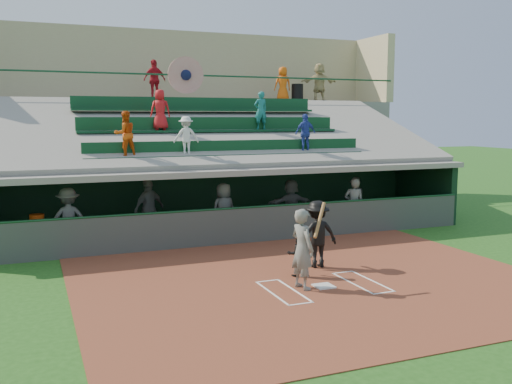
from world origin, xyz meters
name	(u,v)px	position (x,y,z in m)	size (l,w,h in m)	color
ground	(324,288)	(0.00, 0.00, 0.00)	(100.00, 100.00, 0.00)	#205217
dirt_slab	(314,281)	(0.00, 0.50, 0.01)	(11.00, 9.00, 0.02)	brown
home_plate	(324,286)	(0.00, 0.00, 0.04)	(0.43, 0.43, 0.03)	white
batters_box_chalk	(324,287)	(0.00, 0.00, 0.02)	(2.65, 1.85, 0.01)	white
dugout_floor	(228,232)	(0.00, 6.75, 0.02)	(16.00, 3.50, 0.04)	gray
concourse_slab	(178,153)	(0.00, 13.50, 2.30)	(20.00, 3.00, 4.60)	gray
grandstand	(196,159)	(-0.01, 10.51, 2.26)	(20.40, 10.40, 7.80)	#454A45
batter_at_plate	(303,249)	(-0.51, 0.08, 0.94)	(0.91, 0.79, 1.95)	#5D605B
catcher	(298,254)	(-0.16, 1.04, 0.56)	(0.53, 0.41, 1.09)	black
home_umpire	(317,234)	(0.68, 1.64, 0.89)	(1.12, 0.64, 1.73)	black
dugout_bench	(217,220)	(-0.01, 7.92, 0.26)	(14.35, 0.43, 0.43)	brown
white_table	(39,239)	(-5.99, 6.23, 0.36)	(0.74, 0.55, 0.64)	white
water_cooler	(37,221)	(-6.02, 6.21, 0.89)	(0.41, 0.41, 0.41)	#EA4E0D
dugout_player_a	(68,219)	(-5.16, 6.06, 0.94)	(1.17, 0.67, 1.81)	#5C5F5A
dugout_player_b	(149,209)	(-2.68, 6.63, 1.00)	(1.13, 0.47, 1.92)	#61645E
dugout_player_c	(224,210)	(-0.39, 6.02, 0.91)	(0.85, 0.56, 1.75)	#585B56
dugout_player_d	(291,204)	(2.13, 6.31, 0.91)	(1.61, 0.51, 1.74)	#545752
dugout_player_e	(354,205)	(3.99, 5.26, 0.95)	(0.66, 0.43, 1.81)	#545652
dugout_player_f	(355,199)	(4.97, 6.81, 0.87)	(0.81, 0.63, 1.66)	#575A55
trash_bin	(297,93)	(5.55, 12.93, 5.00)	(0.54, 0.54, 0.81)	black
concourse_staff_a	(155,80)	(-1.07, 13.05, 5.44)	(0.99, 0.41, 1.69)	#A7131D
concourse_staff_b	(283,84)	(4.84, 13.01, 5.39)	(0.77, 0.50, 1.58)	#DA570C
concourse_staff_c	(319,83)	(6.80, 13.16, 5.51)	(1.69, 0.54, 1.82)	tan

